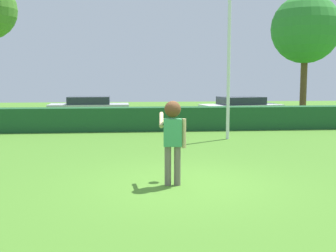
{
  "coord_description": "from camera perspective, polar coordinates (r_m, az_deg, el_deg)",
  "views": [
    {
      "loc": [
        -1.18,
        -8.74,
        2.29
      ],
      "look_at": [
        -0.24,
        0.95,
        1.15
      ],
      "focal_mm": 44.97,
      "sensor_mm": 36.0,
      "label": 1
    }
  ],
  "objects": [
    {
      "name": "hedge_row",
      "position": [
        18.08,
        -1.8,
        0.99
      ],
      "size": [
        20.66,
        0.9,
        1.0
      ],
      "primitive_type": "cube",
      "color": "#1D5028",
      "rests_on": "ground"
    },
    {
      "name": "maple_tree",
      "position": [
        27.21,
        18.14,
        12.34
      ],
      "size": [
        4.12,
        4.12,
        7.22
      ],
      "color": "brown",
      "rests_on": "ground"
    },
    {
      "name": "frisbee",
      "position": [
        9.36,
        0.72,
        -0.72
      ],
      "size": [
        0.23,
        0.22,
        0.09
      ],
      "color": "orange"
    },
    {
      "name": "parked_car_white",
      "position": [
        22.55,
        9.85,
        2.51
      ],
      "size": [
        4.45,
        2.47,
        1.25
      ],
      "color": "white",
      "rests_on": "ground"
    },
    {
      "name": "ground_plane",
      "position": [
        9.11,
        2.09,
        -7.88
      ],
      "size": [
        60.0,
        60.0,
        0.0
      ],
      "primitive_type": "plane",
      "color": "#487D27"
    },
    {
      "name": "person",
      "position": [
        8.82,
        0.63,
        -0.73
      ],
      "size": [
        0.56,
        0.78,
        1.79
      ],
      "color": "#6B6356",
      "rests_on": "ground"
    },
    {
      "name": "parked_car_silver",
      "position": [
        22.91,
        -10.63,
        2.55
      ],
      "size": [
        4.23,
        1.86,
        1.25
      ],
      "color": "#B7B7BC",
      "rests_on": "ground"
    },
    {
      "name": "lamppost",
      "position": [
        15.59,
        8.24,
        9.01
      ],
      "size": [
        0.24,
        0.24,
        5.27
      ],
      "color": "silver",
      "rests_on": "ground"
    }
  ]
}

